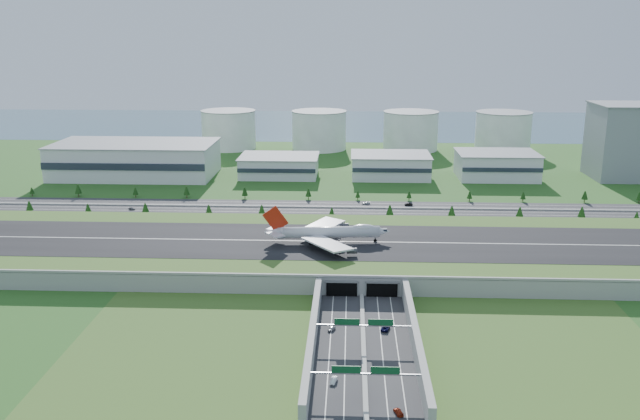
{
  "coord_description": "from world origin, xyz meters",
  "views": [
    {
      "loc": [
        -5.46,
        -318.09,
        110.02
      ],
      "look_at": [
        -21.6,
        35.0,
        14.75
      ],
      "focal_mm": 38.0,
      "sensor_mm": 36.0,
      "label": 1
    }
  ],
  "objects_px": {
    "fuel_tank_a": "(229,130)",
    "boeing_747": "(328,232)",
    "car_2": "(385,328)",
    "car_1": "(334,380)",
    "car_5": "(409,204)",
    "car_3": "(398,412)",
    "office_tower": "(625,142)",
    "car_7": "(366,203)",
    "car_4": "(132,208)",
    "car_0": "(332,329)"
  },
  "relations": [
    {
      "from": "office_tower",
      "to": "car_1",
      "type": "relative_size",
      "value": 11.73
    },
    {
      "from": "fuel_tank_a",
      "to": "car_2",
      "type": "relative_size",
      "value": 8.25
    },
    {
      "from": "car_0",
      "to": "car_5",
      "type": "height_order",
      "value": "car_5"
    },
    {
      "from": "car_5",
      "to": "car_7",
      "type": "bearing_deg",
      "value": -101.5
    },
    {
      "from": "office_tower",
      "to": "car_3",
      "type": "xyz_separation_m",
      "value": [
        -190.43,
        -335.5,
        -26.67
      ]
    },
    {
      "from": "car_2",
      "to": "car_4",
      "type": "distance_m",
      "value": 224.99
    },
    {
      "from": "fuel_tank_a",
      "to": "boeing_747",
      "type": "xyz_separation_m",
      "value": [
        103.82,
        -311.9,
        -3.99
      ]
    },
    {
      "from": "office_tower",
      "to": "fuel_tank_a",
      "type": "xyz_separation_m",
      "value": [
        -320.0,
        115.0,
        -10.0
      ]
    },
    {
      "from": "office_tower",
      "to": "car_2",
      "type": "height_order",
      "value": "office_tower"
    },
    {
      "from": "car_1",
      "to": "car_7",
      "type": "relative_size",
      "value": 0.86
    },
    {
      "from": "boeing_747",
      "to": "car_4",
      "type": "xyz_separation_m",
      "value": [
        -125.56,
        86.5,
        -12.62
      ]
    },
    {
      "from": "fuel_tank_a",
      "to": "car_0",
      "type": "distance_m",
      "value": 409.39
    },
    {
      "from": "fuel_tank_a",
      "to": "car_5",
      "type": "bearing_deg",
      "value": -53.76
    },
    {
      "from": "car_3",
      "to": "car_2",
      "type": "bearing_deg",
      "value": -106.41
    },
    {
      "from": "car_5",
      "to": "car_7",
      "type": "distance_m",
      "value": 27.19
    },
    {
      "from": "car_4",
      "to": "car_5",
      "type": "bearing_deg",
      "value": -62.16
    },
    {
      "from": "boeing_747",
      "to": "car_4",
      "type": "distance_m",
      "value": 152.99
    },
    {
      "from": "car_1",
      "to": "car_5",
      "type": "xyz_separation_m",
      "value": [
        42.11,
        225.52,
        0.08
      ]
    },
    {
      "from": "fuel_tank_a",
      "to": "car_2",
      "type": "xyz_separation_m",
      "value": [
        128.44,
        -392.95,
        -16.54
      ]
    },
    {
      "from": "car_1",
      "to": "car_5",
      "type": "bearing_deg",
      "value": 91.53
    },
    {
      "from": "car_4",
      "to": "car_2",
      "type": "bearing_deg",
      "value": -116.17
    },
    {
      "from": "boeing_747",
      "to": "car_2",
      "type": "xyz_separation_m",
      "value": [
        24.62,
        -81.04,
        -12.55
      ]
    },
    {
      "from": "office_tower",
      "to": "boeing_747",
      "type": "height_order",
      "value": "office_tower"
    },
    {
      "from": "car_0",
      "to": "office_tower",
      "type": "bearing_deg",
      "value": 77.55
    },
    {
      "from": "car_3",
      "to": "car_5",
      "type": "distance_m",
      "value": 244.04
    },
    {
      "from": "car_2",
      "to": "car_5",
      "type": "height_order",
      "value": "car_5"
    },
    {
      "from": "car_0",
      "to": "car_2",
      "type": "bearing_deg",
      "value": 29.0
    },
    {
      "from": "car_5",
      "to": "car_7",
      "type": "xyz_separation_m",
      "value": [
        -27.1,
        2.19,
        -0.07
      ]
    },
    {
      "from": "boeing_747",
      "to": "car_4",
      "type": "bearing_deg",
      "value": 139.85
    },
    {
      "from": "boeing_747",
      "to": "car_0",
      "type": "relative_size",
      "value": 14.71
    },
    {
      "from": "boeing_747",
      "to": "office_tower",
      "type": "bearing_deg",
      "value": 36.75
    },
    {
      "from": "office_tower",
      "to": "car_2",
      "type": "relative_size",
      "value": 9.08
    },
    {
      "from": "car_1",
      "to": "car_3",
      "type": "relative_size",
      "value": 0.96
    },
    {
      "from": "car_0",
      "to": "car_2",
      "type": "height_order",
      "value": "car_2"
    },
    {
      "from": "car_4",
      "to": "car_5",
      "type": "xyz_separation_m",
      "value": [
        173.84,
        17.91,
        0.08
      ]
    },
    {
      "from": "fuel_tank_a",
      "to": "car_3",
      "type": "bearing_deg",
      "value": -73.95
    },
    {
      "from": "car_7",
      "to": "car_4",
      "type": "bearing_deg",
      "value": -96.85
    },
    {
      "from": "boeing_747",
      "to": "car_3",
      "type": "relative_size",
      "value": 12.79
    },
    {
      "from": "car_5",
      "to": "car_4",
      "type": "bearing_deg",
      "value": -91.0
    },
    {
      "from": "car_1",
      "to": "car_5",
      "type": "distance_m",
      "value": 229.41
    },
    {
      "from": "office_tower",
      "to": "car_2",
      "type": "xyz_separation_m",
      "value": [
        -191.56,
        -277.95,
        -26.54
      ]
    },
    {
      "from": "office_tower",
      "to": "car_2",
      "type": "bearing_deg",
      "value": -124.57
    },
    {
      "from": "car_0",
      "to": "car_1",
      "type": "relative_size",
      "value": 0.91
    },
    {
      "from": "car_1",
      "to": "car_7",
      "type": "height_order",
      "value": "car_7"
    },
    {
      "from": "boeing_747",
      "to": "car_2",
      "type": "height_order",
      "value": "boeing_747"
    },
    {
      "from": "office_tower",
      "to": "car_5",
      "type": "distance_m",
      "value": 193.52
    },
    {
      "from": "car_4",
      "to": "car_5",
      "type": "height_order",
      "value": "car_5"
    },
    {
      "from": "car_3",
      "to": "car_7",
      "type": "relative_size",
      "value": 0.9
    },
    {
      "from": "office_tower",
      "to": "car_1",
      "type": "height_order",
      "value": "office_tower"
    },
    {
      "from": "car_1",
      "to": "car_3",
      "type": "xyz_separation_m",
      "value": [
        19.58,
        -17.48,
        -0.06
      ]
    }
  ]
}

